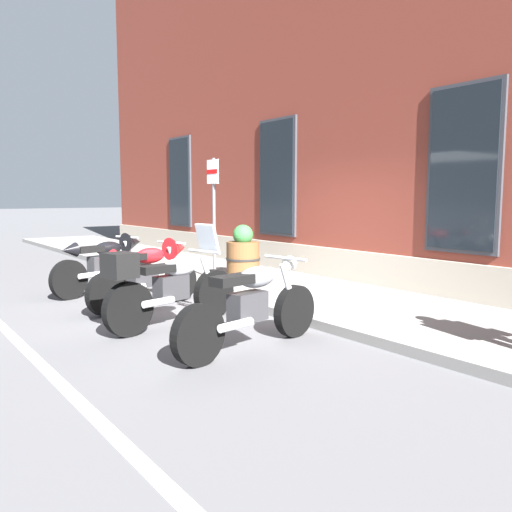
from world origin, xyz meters
TOP-DOWN VIEW (x-y plane):
  - ground_plane at (0.00, 0.00)m, footprint 140.00×140.00m
  - sidewalk at (0.00, 1.34)m, footprint 28.10×2.69m
  - lane_stripe at (0.00, -3.20)m, footprint 28.10×0.12m
  - brick_pub_facade at (-0.00, 5.80)m, footprint 22.10×6.32m
  - motorcycle_black_sport at (-2.16, -1.19)m, footprint 0.77×2.00m
  - motorcycle_red_sport at (-0.63, -1.11)m, footprint 0.77×2.01m
  - motorcycle_silver_touring at (0.68, -1.46)m, footprint 0.78×2.08m
  - motorcycle_grey_naked at (2.13, -1.16)m, footprint 0.67×2.14m
  - parking_sign at (-1.65, 0.69)m, footprint 0.36×0.07m
  - barrel_planter at (-1.70, 1.39)m, footprint 0.68×0.68m

SIDE VIEW (x-z plane):
  - ground_plane at x=0.00m, z-range 0.00..0.00m
  - lane_stripe at x=0.00m, z-range 0.00..0.01m
  - sidewalk at x=0.00m, z-range 0.00..0.12m
  - motorcycle_grey_naked at x=2.13m, z-range -0.01..0.99m
  - barrel_planter at x=-1.70m, z-range 0.04..1.05m
  - motorcycle_silver_touring at x=0.68m, z-range -0.11..1.21m
  - motorcycle_black_sport at x=-2.16m, z-range 0.05..1.08m
  - motorcycle_red_sport at x=-0.63m, z-range 0.05..1.09m
  - parking_sign at x=-1.65m, z-range 0.46..2.74m
  - brick_pub_facade at x=0.00m, z-range -0.01..8.81m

